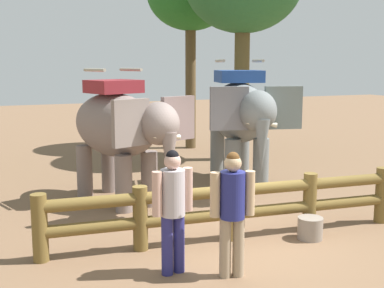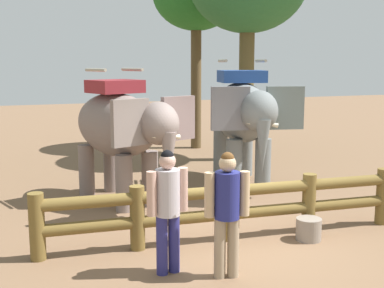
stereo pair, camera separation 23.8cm
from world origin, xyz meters
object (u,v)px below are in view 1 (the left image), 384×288
at_px(tourist_woman_in_black, 173,203).
at_px(feed_bucket, 310,228).
at_px(elephant_near_left, 120,129).
at_px(tourist_man_in_blue, 232,206).
at_px(elephant_center, 241,115).
at_px(log_fence, 230,205).

bearing_deg(tourist_woman_in_black, feed_bucket, 8.84).
height_order(elephant_near_left, tourist_man_in_blue, elephant_near_left).
xyz_separation_m(elephant_center, tourist_woman_in_black, (-3.33, -4.25, -0.68)).
height_order(elephant_center, feed_bucket, elephant_center).
xyz_separation_m(tourist_man_in_blue, feed_bucket, (1.93, 0.84, -0.85)).
xyz_separation_m(tourist_woman_in_black, tourist_man_in_blue, (0.72, -0.42, -0.00)).
distance_m(log_fence, elephant_near_left, 3.27).
height_order(elephant_near_left, tourist_woman_in_black, elephant_near_left).
relative_size(log_fence, tourist_woman_in_black, 3.55).
xyz_separation_m(log_fence, feed_bucket, (1.29, -0.50, -0.41)).
xyz_separation_m(tourist_woman_in_black, feed_bucket, (2.65, 0.41, -0.85)).
bearing_deg(log_fence, elephant_center, 59.45).
relative_size(tourist_man_in_blue, feed_bucket, 4.17).
distance_m(elephant_center, tourist_woman_in_black, 5.45).
height_order(log_fence, elephant_near_left, elephant_near_left).
distance_m(tourist_woman_in_black, tourist_man_in_blue, 0.84).
bearing_deg(elephant_center, log_fence, -120.55).
distance_m(elephant_center, feed_bucket, 4.19).
distance_m(log_fence, elephant_center, 4.04).
bearing_deg(tourist_woman_in_black, elephant_center, 51.93).
relative_size(elephant_near_left, tourist_man_in_blue, 1.92).
bearing_deg(log_fence, tourist_man_in_blue, -115.58).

